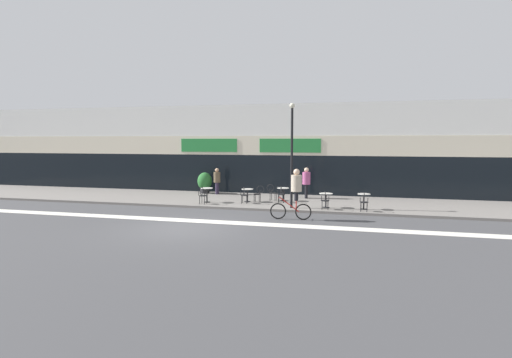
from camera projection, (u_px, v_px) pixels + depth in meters
The scene contains 21 objects.
ground_plane at pixel (183, 228), 15.63m from camera, with size 120.00×120.00×0.00m, color #424244.
sidewalk_slab at pixel (236, 200), 22.62m from camera, with size 40.00×5.50×0.12m, color slate.
storefront_facade at pixel (256, 149), 26.91m from camera, with size 40.00×4.06×5.67m.
bike_lane_stripe at pixel (197, 221), 17.08m from camera, with size 36.00×0.70×0.01m, color silver.
bistro_table_0 at pixel (207, 192), 21.38m from camera, with size 0.64×0.64×0.78m.
bistro_table_1 at pixel (247, 193), 21.56m from camera, with size 0.63×0.63×0.70m.
bistro_table_2 at pixel (283, 192), 21.86m from camera, with size 0.65×0.65×0.72m.
bistro_table_3 at pixel (326, 197), 19.68m from camera, with size 0.66×0.66×0.72m.
bistro_table_4 at pixel (364, 198), 19.20m from camera, with size 0.61×0.61×0.76m.
cafe_chair_0_near at pixel (202, 194), 20.77m from camera, with size 0.43×0.59×0.90m.
cafe_chair_1_near at pixel (244, 194), 20.96m from camera, with size 0.42×0.59×0.90m.
cafe_chair_1_side at pixel (259, 193), 21.41m from camera, with size 0.58×0.41×0.90m.
cafe_chair_2_near at pixel (281, 193), 21.26m from camera, with size 0.43×0.59×0.90m.
cafe_chair_2_side at pixel (272, 191), 22.02m from camera, with size 0.59×0.43×0.90m.
cafe_chair_3_near at pixel (325, 199), 19.08m from camera, with size 0.43×0.59×0.90m.
cafe_chair_4_near at pixel (364, 201), 18.59m from camera, with size 0.43×0.59×0.90m.
planter_pot at pixel (205, 182), 25.09m from camera, with size 0.91×0.91×1.31m.
lamp_post at pixel (292, 148), 19.39m from camera, with size 0.26×0.26×5.11m.
cyclist_0 at pixel (295, 190), 17.24m from camera, with size 1.81×0.53×2.22m.
pedestrian_near_end at pixel (217, 179), 24.60m from camera, with size 0.47×0.47×1.61m.
pedestrian_far_end at pixel (306, 180), 22.86m from camera, with size 0.47×0.47×1.76m.
Camera 1 is at (6.48, -14.22, 3.45)m, focal length 28.00 mm.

